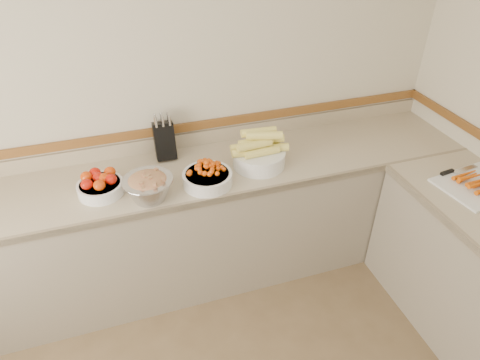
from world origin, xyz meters
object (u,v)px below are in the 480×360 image
object	(u,v)px
knife_block	(164,140)
corn_bowl	(259,153)
tomato_bowl	(100,185)
cherry_tomato_bowl	(207,176)
cutting_board	(479,185)
rhubarb_bowl	(148,187)

from	to	relation	value
knife_block	corn_bowl	xyz separation A→B (m)	(0.55, -0.29, -0.04)
tomato_bowl	cherry_tomato_bowl	bearing A→B (deg)	-9.73
tomato_bowl	cutting_board	size ratio (longest dim) A/B	0.54
knife_block	cutting_board	world-z (taller)	knife_block
rhubarb_bowl	cherry_tomato_bowl	bearing A→B (deg)	6.16
knife_block	cherry_tomato_bowl	distance (m)	0.44
tomato_bowl	cutting_board	distance (m)	2.26
corn_bowl	knife_block	bearing A→B (deg)	152.68
corn_bowl	tomato_bowl	bearing A→B (deg)	179.93
cherry_tomato_bowl	rhubarb_bowl	bearing A→B (deg)	-173.84
knife_block	corn_bowl	distance (m)	0.63
tomato_bowl	knife_block	bearing A→B (deg)	33.31
knife_block	cherry_tomato_bowl	size ratio (longest dim) A/B	1.05
tomato_bowl	cutting_board	xyz separation A→B (m)	(2.17, -0.65, -0.04)
knife_block	corn_bowl	world-z (taller)	knife_block
knife_block	rhubarb_bowl	size ratio (longest dim) A/B	1.09
cherry_tomato_bowl	corn_bowl	distance (m)	0.39
cherry_tomato_bowl	tomato_bowl	bearing A→B (deg)	170.27
corn_bowl	cutting_board	distance (m)	1.34
rhubarb_bowl	cutting_board	bearing A→B (deg)	-14.77
tomato_bowl	corn_bowl	world-z (taller)	corn_bowl
knife_block	tomato_bowl	world-z (taller)	knife_block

